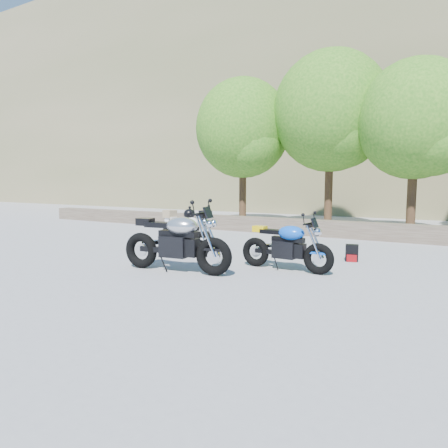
{
  "coord_description": "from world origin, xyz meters",
  "views": [
    {
      "loc": [
        4.72,
        -6.9,
        1.72
      ],
      "look_at": [
        0.2,
        1.0,
        0.75
      ],
      "focal_mm": 32.0,
      "sensor_mm": 36.0,
      "label": 1
    }
  ],
  "objects_px": {
    "silver_bike": "(177,242)",
    "white_bike": "(186,231)",
    "blue_bike": "(286,246)",
    "backpack": "(352,253)"
  },
  "relations": [
    {
      "from": "silver_bike",
      "to": "white_bike",
      "type": "height_order",
      "value": "silver_bike"
    },
    {
      "from": "silver_bike",
      "to": "blue_bike",
      "type": "xyz_separation_m",
      "value": [
        1.77,
        1.16,
        -0.1
      ]
    },
    {
      "from": "silver_bike",
      "to": "blue_bike",
      "type": "bearing_deg",
      "value": 27.51
    },
    {
      "from": "white_bike",
      "to": "silver_bike",
      "type": "bearing_deg",
      "value": -46.36
    },
    {
      "from": "blue_bike",
      "to": "backpack",
      "type": "bearing_deg",
      "value": 63.15
    },
    {
      "from": "blue_bike",
      "to": "backpack",
      "type": "height_order",
      "value": "blue_bike"
    },
    {
      "from": "silver_bike",
      "to": "backpack",
      "type": "bearing_deg",
      "value": 39.51
    },
    {
      "from": "silver_bike",
      "to": "backpack",
      "type": "height_order",
      "value": "silver_bike"
    },
    {
      "from": "silver_bike",
      "to": "white_bike",
      "type": "bearing_deg",
      "value": 114.29
    },
    {
      "from": "silver_bike",
      "to": "blue_bike",
      "type": "height_order",
      "value": "silver_bike"
    }
  ]
}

